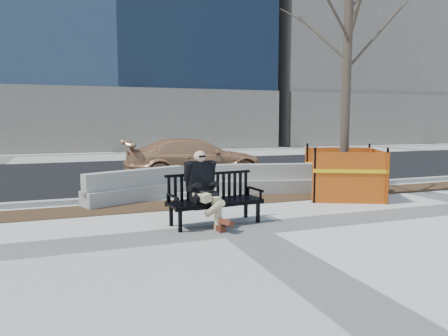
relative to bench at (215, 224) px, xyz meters
The scene contains 11 objects.
ground 0.60m from the bench, 58.30° to the right, with size 120.00×120.00×0.00m, color beige.
mulch_strip 2.11m from the bench, 81.35° to the left, with size 40.00×1.20×0.02m, color #47301C.
asphalt_street 8.29m from the bench, 87.81° to the left, with size 60.00×10.40×0.01m, color black.
curb 3.05m from the bench, 84.03° to the left, with size 60.00×0.25×0.12m, color #9E9B93.
building_right 36.11m from the bench, 48.79° to the left, with size 20.00×12.00×25.00m, color gray.
bench is the anchor object (origin of this frame).
seated_man 0.25m from the bench, behind, with size 0.62×1.03×1.45m, color black, non-canonical shape.
tree_fence 4.37m from the bench, 21.15° to the left, with size 2.72×2.72×6.80m, color orange, non-canonical shape.
sedan 6.32m from the bench, 77.44° to the left, with size 1.94×4.77×1.38m, color tan.
jersey_barrier_left 3.13m from the bench, 110.17° to the left, with size 2.76×0.55×0.79m, color #9D9A92, non-canonical shape.
jersey_barrier_right 3.75m from the bench, 48.80° to the left, with size 2.85×0.57×0.82m, color #A09E96, non-canonical shape.
Camera 1 is at (-2.91, -7.11, 2.04)m, focal length 33.89 mm.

